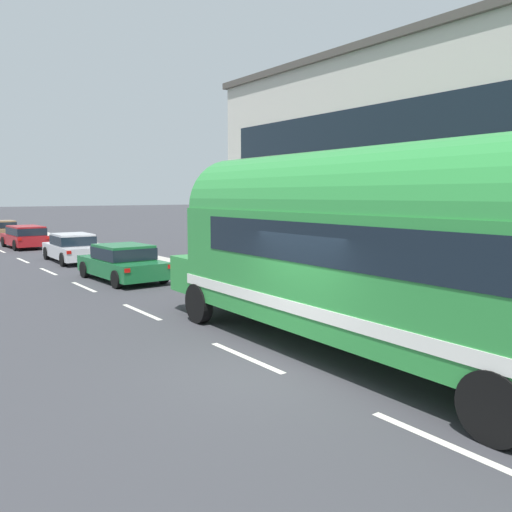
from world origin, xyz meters
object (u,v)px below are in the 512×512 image
at_px(painted_bus, 382,245).
at_px(car_third, 25,235).
at_px(car_lead, 123,261).
at_px(car_second, 73,247).
at_px(car_fourth, 2,229).

distance_m(painted_bus, car_third, 27.49).
height_order(painted_bus, car_lead, painted_bus).
bearing_deg(painted_bus, car_third, 90.41).
relative_size(painted_bus, car_third, 2.86).
relative_size(car_lead, car_second, 0.99).
height_order(painted_bus, car_second, painted_bus).
xyz_separation_m(car_lead, car_fourth, (0.03, 23.03, -0.00)).
height_order(car_second, car_third, same).
bearing_deg(car_lead, painted_bus, -89.74).
bearing_deg(car_fourth, car_third, -91.22).
height_order(car_lead, car_third, same).
height_order(car_third, car_fourth, same).
distance_m(car_third, car_fourth, 7.96).
bearing_deg(car_lead, car_second, 88.38).
bearing_deg(car_lead, car_fourth, 89.92).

